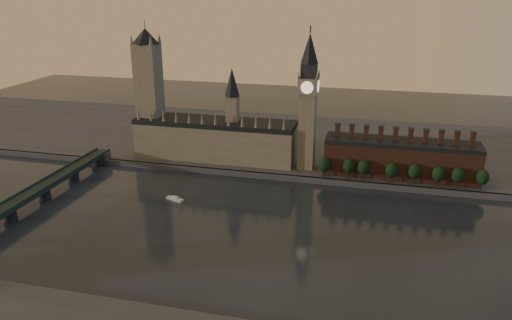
# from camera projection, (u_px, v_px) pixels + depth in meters

# --- Properties ---
(ground) EXTENTS (900.00, 900.00, 0.00)m
(ground) POSITION_uv_depth(u_px,v_px,m) (260.00, 237.00, 289.70)
(ground) COLOR black
(ground) RESTS_ON ground
(north_bank) EXTENTS (900.00, 182.00, 4.00)m
(north_bank) POSITION_uv_depth(u_px,v_px,m) (306.00, 143.00, 451.82)
(north_bank) COLOR #4A4B50
(north_bank) RESTS_ON ground
(palace_of_westminster) EXTENTS (130.00, 30.30, 74.00)m
(palace_of_westminster) POSITION_uv_depth(u_px,v_px,m) (216.00, 137.00, 402.19)
(palace_of_westminster) COLOR gray
(palace_of_westminster) RESTS_ON north_bank
(victoria_tower) EXTENTS (24.00, 24.00, 108.00)m
(victoria_tower) POSITION_uv_depth(u_px,v_px,m) (149.00, 88.00, 402.37)
(victoria_tower) COLOR gray
(victoria_tower) RESTS_ON north_bank
(big_ben) EXTENTS (15.00, 15.00, 107.00)m
(big_ben) POSITION_uv_depth(u_px,v_px,m) (308.00, 101.00, 368.97)
(big_ben) COLOR gray
(big_ben) RESTS_ON north_bank
(chimney_block) EXTENTS (110.00, 25.00, 37.00)m
(chimney_block) POSITION_uv_depth(u_px,v_px,m) (401.00, 158.00, 366.11)
(chimney_block) COLOR brown
(chimney_block) RESTS_ON north_bank
(embankment_tree_0) EXTENTS (8.60, 8.60, 14.88)m
(embankment_tree_0) POSITION_uv_depth(u_px,v_px,m) (324.00, 165.00, 365.33)
(embankment_tree_0) COLOR black
(embankment_tree_0) RESTS_ON north_bank
(embankment_tree_1) EXTENTS (8.60, 8.60, 14.88)m
(embankment_tree_1) POSITION_uv_depth(u_px,v_px,m) (349.00, 166.00, 362.48)
(embankment_tree_1) COLOR black
(embankment_tree_1) RESTS_ON north_bank
(embankment_tree_2) EXTENTS (8.60, 8.60, 14.88)m
(embankment_tree_2) POSITION_uv_depth(u_px,v_px,m) (363.00, 167.00, 359.70)
(embankment_tree_2) COLOR black
(embankment_tree_2) RESTS_ON north_bank
(embankment_tree_3) EXTENTS (8.60, 8.60, 14.88)m
(embankment_tree_3) POSITION_uv_depth(u_px,v_px,m) (391.00, 170.00, 354.21)
(embankment_tree_3) COLOR black
(embankment_tree_3) RESTS_ON north_bank
(embankment_tree_4) EXTENTS (8.60, 8.60, 14.88)m
(embankment_tree_4) POSITION_uv_depth(u_px,v_px,m) (414.00, 172.00, 351.87)
(embankment_tree_4) COLOR black
(embankment_tree_4) RESTS_ON north_bank
(embankment_tree_5) EXTENTS (8.60, 8.60, 14.88)m
(embankment_tree_5) POSITION_uv_depth(u_px,v_px,m) (438.00, 174.00, 347.50)
(embankment_tree_5) COLOR black
(embankment_tree_5) RESTS_ON north_bank
(embankment_tree_6) EXTENTS (8.60, 8.60, 14.88)m
(embankment_tree_6) POSITION_uv_depth(u_px,v_px,m) (458.00, 175.00, 344.86)
(embankment_tree_6) COLOR black
(embankment_tree_6) RESTS_ON north_bank
(embankment_tree_7) EXTENTS (8.60, 8.60, 14.88)m
(embankment_tree_7) POSITION_uv_depth(u_px,v_px,m) (483.00, 177.00, 341.66)
(embankment_tree_7) COLOR black
(embankment_tree_7) RESTS_ON north_bank
(westminster_bridge) EXTENTS (14.00, 200.00, 11.55)m
(westminster_bridge) POSITION_uv_depth(u_px,v_px,m) (24.00, 200.00, 320.02)
(westminster_bridge) COLOR #1D2D27
(westminster_bridge) RESTS_ON ground
(river_boat) EXTENTS (13.37, 7.23, 2.57)m
(river_boat) POSITION_uv_depth(u_px,v_px,m) (175.00, 199.00, 337.99)
(river_boat) COLOR silver
(river_boat) RESTS_ON ground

